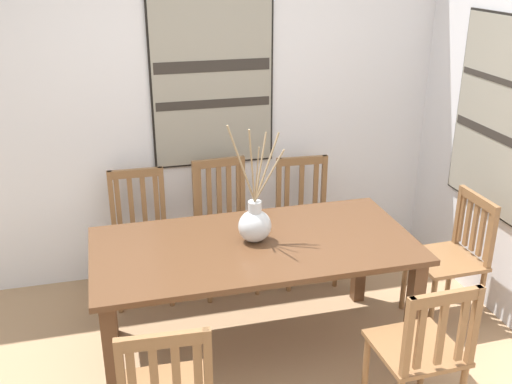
% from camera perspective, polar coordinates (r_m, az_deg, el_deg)
% --- Properties ---
extents(wall_back, '(6.40, 0.12, 2.70)m').
position_cam_1_polar(wall_back, '(4.46, -5.15, 8.87)').
color(wall_back, silver).
rests_on(wall_back, ground_plane).
extents(dining_table, '(1.90, 0.94, 0.76)m').
position_cam_1_polar(dining_table, '(3.59, -0.13, -6.37)').
color(dining_table, '#51331E').
rests_on(dining_table, ground_plane).
extents(centerpiece_vase, '(0.32, 0.19, 0.73)m').
position_cam_1_polar(centerpiece_vase, '(3.51, -0.11, -2.96)').
color(centerpiece_vase, silver).
rests_on(centerpiece_vase, dining_table).
extents(chair_0, '(0.45, 0.45, 0.92)m').
position_cam_1_polar(chair_0, '(4.56, 4.72, -2.42)').
color(chair_0, brown).
rests_on(chair_0, ground_plane).
extents(chair_1, '(0.43, 0.43, 0.90)m').
position_cam_1_polar(chair_1, '(4.21, 18.33, -5.71)').
color(chair_1, brown).
rests_on(chair_1, ground_plane).
extents(chair_2, '(0.43, 0.43, 0.91)m').
position_cam_1_polar(chair_2, '(3.26, 15.52, -14.39)').
color(chair_2, brown).
rests_on(chair_2, ground_plane).
extents(chair_3, '(0.43, 0.43, 0.92)m').
position_cam_1_polar(chair_3, '(4.37, -10.98, -3.81)').
color(chair_3, brown).
rests_on(chair_3, ground_plane).
extents(chair_5, '(0.44, 0.44, 0.96)m').
position_cam_1_polar(chair_5, '(4.42, -3.08, -2.88)').
color(chair_5, brown).
rests_on(chair_5, ground_plane).
extents(painting_on_back_wall, '(0.90, 0.05, 1.34)m').
position_cam_1_polar(painting_on_back_wall, '(4.37, -4.20, 11.08)').
color(painting_on_back_wall, black).
extents(painting_on_side_wall, '(0.05, 0.94, 1.30)m').
position_cam_1_polar(painting_on_side_wall, '(4.24, 22.28, 6.58)').
color(painting_on_side_wall, black).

